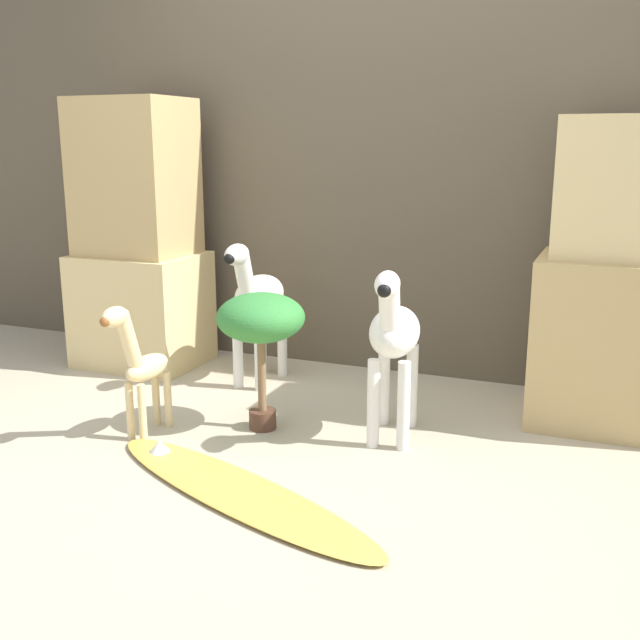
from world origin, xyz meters
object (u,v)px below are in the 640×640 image
zebra_left (257,300)px  surfboard (235,490)px  zebra_right (394,337)px  giraffe_figurine (140,363)px  potted_palm_front (261,322)px

zebra_left → surfboard: 1.35m
zebra_right → giraffe_figurine: bearing=-158.7°
zebra_left → surfboard: size_ratio=0.55×
zebra_right → surfboard: zebra_right is taller
potted_palm_front → zebra_left: bearing=118.4°
zebra_left → surfboard: (0.50, -1.18, -0.43)m
giraffe_figurine → potted_palm_front: 0.54m
zebra_left → surfboard: zebra_left is taller
zebra_right → potted_palm_front: 0.57m
zebra_left → zebra_right: bearing=-28.2°
surfboard → zebra_left: bearing=113.0°
giraffe_figurine → surfboard: giraffe_figurine is taller
zebra_left → giraffe_figurine: bearing=-98.1°
giraffe_figurine → potted_palm_front: potted_palm_front is taller
giraffe_figurine → potted_palm_front: bearing=33.2°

